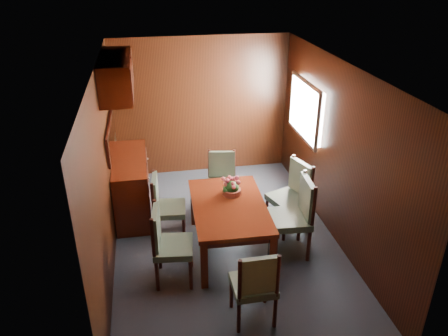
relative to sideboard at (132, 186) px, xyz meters
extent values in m
plane|color=#333B46|center=(1.25, -1.00, -0.45)|extent=(4.50, 4.50, 0.00)
cube|color=black|center=(-0.25, -1.00, 0.75)|extent=(0.02, 4.50, 2.40)
cube|color=black|center=(2.75, -1.00, 0.75)|extent=(0.02, 4.50, 2.40)
cube|color=black|center=(1.25, 1.25, 0.75)|extent=(3.00, 0.02, 2.40)
cube|color=black|center=(1.25, -3.25, 0.75)|extent=(3.00, 0.02, 2.40)
cube|color=black|center=(1.25, -1.00, 1.95)|extent=(3.00, 4.50, 0.02)
cube|color=white|center=(2.73, 0.10, 1.00)|extent=(0.14, 1.10, 0.80)
cube|color=#B2B2B7|center=(2.66, 0.10, 1.00)|extent=(0.04, 1.20, 0.90)
cube|color=black|center=(-0.22, 0.00, 0.83)|extent=(0.03, 1.36, 0.41)
cube|color=silver|center=(-0.20, 0.00, 0.83)|extent=(0.01, 1.30, 0.35)
cube|color=#3A1107|center=(-0.05, 0.00, 1.68)|extent=(0.40, 1.40, 0.50)
cube|color=#3A1107|center=(0.00, 0.00, 0.00)|extent=(0.48, 1.40, 0.90)
cube|color=#3A1107|center=(0.83, -1.88, -0.13)|extent=(0.09, 0.09, 0.64)
cube|color=#3A1107|center=(1.64, -1.90, -0.13)|extent=(0.09, 0.09, 0.64)
cube|color=#3A1107|center=(0.87, -0.51, -0.13)|extent=(0.09, 0.09, 0.64)
cube|color=#3A1107|center=(1.68, -0.53, -0.13)|extent=(0.09, 0.09, 0.64)
cube|color=black|center=(1.25, -1.20, 0.15)|extent=(0.86, 1.40, 0.09)
cube|color=#3A1107|center=(1.25, -1.20, 0.22)|extent=(0.98, 1.52, 0.06)
cylinder|color=black|center=(0.33, -1.43, -0.25)|extent=(0.05, 0.05, 0.40)
cylinder|color=black|center=(0.28, -1.84, -0.25)|extent=(0.05, 0.05, 0.40)
cylinder|color=black|center=(0.71, -1.48, -0.25)|extent=(0.05, 0.05, 0.40)
cylinder|color=black|center=(0.66, -1.89, -0.25)|extent=(0.05, 0.05, 0.40)
cube|color=#556C52|center=(0.49, -1.66, 0.01)|extent=(0.50, 0.52, 0.08)
cylinder|color=black|center=(0.32, -1.43, 0.28)|extent=(0.05, 0.05, 0.53)
cylinder|color=black|center=(0.27, -1.84, 0.28)|extent=(0.05, 0.05, 0.53)
cube|color=#556C52|center=(0.31, -1.64, 0.30)|extent=(0.11, 0.44, 0.45)
cylinder|color=black|center=(0.34, -0.54, -0.26)|extent=(0.04, 0.04, 0.38)
cylinder|color=black|center=(0.31, -0.93, -0.26)|extent=(0.04, 0.04, 0.38)
cylinder|color=black|center=(0.71, -0.58, -0.26)|extent=(0.04, 0.04, 0.38)
cylinder|color=black|center=(0.68, -0.97, -0.26)|extent=(0.04, 0.04, 0.38)
cube|color=#556C52|center=(0.51, -0.75, -0.01)|extent=(0.47, 0.49, 0.08)
cylinder|color=black|center=(0.33, -0.54, 0.25)|extent=(0.04, 0.04, 0.51)
cylinder|color=black|center=(0.30, -0.93, 0.25)|extent=(0.04, 0.04, 0.51)
cube|color=#556C52|center=(0.33, -0.74, 0.26)|extent=(0.10, 0.41, 0.43)
cylinder|color=black|center=(2.21, -1.63, -0.23)|extent=(0.05, 0.05, 0.44)
cylinder|color=black|center=(2.24, -1.18, -0.23)|extent=(0.05, 0.05, 0.44)
cylinder|color=black|center=(1.78, -1.60, -0.23)|extent=(0.05, 0.05, 0.44)
cylinder|color=black|center=(1.82, -1.15, -0.23)|extent=(0.05, 0.05, 0.44)
cube|color=#556C52|center=(2.01, -1.39, 0.05)|extent=(0.53, 0.55, 0.09)
cylinder|color=black|center=(2.22, -1.63, 0.34)|extent=(0.05, 0.05, 0.58)
cylinder|color=black|center=(2.25, -1.18, 0.34)|extent=(0.05, 0.05, 0.58)
cube|color=#556C52|center=(2.21, -1.40, 0.37)|extent=(0.10, 0.47, 0.49)
cylinder|color=black|center=(2.42, -1.01, -0.24)|extent=(0.05, 0.05, 0.42)
cylinder|color=black|center=(2.29, -0.61, -0.24)|extent=(0.05, 0.05, 0.42)
cylinder|color=black|center=(2.04, -1.14, -0.24)|extent=(0.05, 0.05, 0.42)
cylinder|color=black|center=(1.90, -0.74, -0.24)|extent=(0.05, 0.05, 0.42)
cube|color=#556C52|center=(2.16, -0.88, 0.03)|extent=(0.60, 0.62, 0.09)
cylinder|color=black|center=(2.43, -1.01, 0.31)|extent=(0.05, 0.05, 0.56)
cylinder|color=black|center=(2.30, -0.60, 0.31)|extent=(0.05, 0.05, 0.56)
cube|color=#556C52|center=(2.34, -0.81, 0.33)|extent=(0.21, 0.45, 0.47)
cylinder|color=black|center=(1.08, -2.63, -0.26)|extent=(0.04, 0.04, 0.38)
cylinder|color=black|center=(1.47, -2.63, -0.26)|extent=(0.04, 0.04, 0.38)
cylinder|color=black|center=(1.08, -2.26, -0.26)|extent=(0.04, 0.04, 0.38)
cylinder|color=black|center=(1.47, -2.26, -0.26)|extent=(0.04, 0.04, 0.38)
cube|color=#556C52|center=(1.27, -2.45, -0.01)|extent=(0.45, 0.43, 0.08)
cylinder|color=black|center=(1.08, -2.64, 0.24)|extent=(0.04, 0.04, 0.51)
cylinder|color=black|center=(1.47, -2.64, 0.24)|extent=(0.04, 0.04, 0.51)
cube|color=#556C52|center=(1.27, -2.62, 0.26)|extent=(0.41, 0.06, 0.43)
cylinder|color=black|center=(1.56, -0.03, -0.26)|extent=(0.04, 0.04, 0.37)
cylinder|color=black|center=(1.18, 0.03, -0.26)|extent=(0.04, 0.04, 0.37)
cylinder|color=black|center=(1.50, -0.39, -0.26)|extent=(0.04, 0.04, 0.37)
cylinder|color=black|center=(1.13, -0.33, -0.26)|extent=(0.04, 0.04, 0.37)
cube|color=#556C52|center=(1.34, -0.18, -0.02)|extent=(0.50, 0.48, 0.08)
cylinder|color=black|center=(1.56, -0.02, 0.23)|extent=(0.04, 0.04, 0.50)
cylinder|color=black|center=(1.18, 0.04, 0.23)|extent=(0.04, 0.04, 0.50)
cube|color=#556C52|center=(1.37, -0.01, 0.25)|extent=(0.40, 0.12, 0.42)
cylinder|color=#AE4C35|center=(1.34, -0.95, 0.29)|extent=(0.25, 0.25, 0.08)
sphere|color=#224E1A|center=(1.34, -0.95, 0.34)|extent=(0.19, 0.19, 0.19)
camera|label=1|loc=(0.32, -5.91, 3.14)|focal=35.00mm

